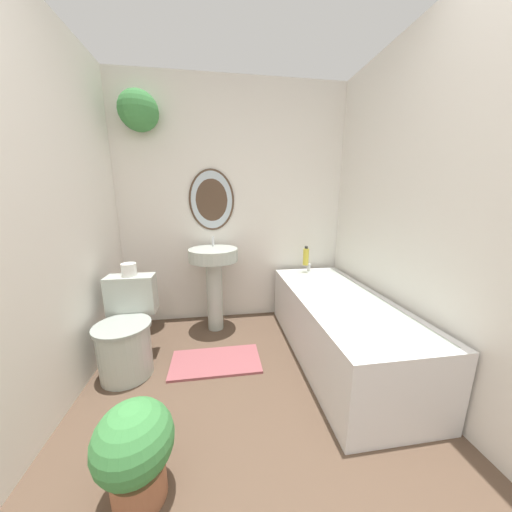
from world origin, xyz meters
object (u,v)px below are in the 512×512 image
Objects in this scene: pedestal_sink at (214,271)px; bathtub at (338,324)px; shampoo_bottle at (306,256)px; potted_plant at (135,449)px; toilet at (127,334)px; toilet_paper_roll at (129,270)px.

bathtub is (1.00, -0.60, -0.32)m from pedestal_sink.
shampoo_bottle is 0.42× the size of potted_plant.
pedestal_sink is 0.56× the size of bathtub.
pedestal_sink is (0.65, 0.54, 0.31)m from toilet.
toilet_paper_roll is (-1.64, 0.26, 0.46)m from bathtub.
potted_plant is at bearing -146.76° from bathtub.
bathtub is at bearing -2.22° from toilet.
toilet is 1.47× the size of potted_plant.
bathtub is at bearing -8.98° from toilet_paper_roll.
shampoo_bottle is 1.79× the size of toilet_paper_roll.
bathtub is 3.54× the size of potted_plant.
toilet is 1.75m from shampoo_bottle.
potted_plant is (-1.32, -0.86, -0.01)m from bathtub.
pedestal_sink is 1.97× the size of potted_plant.
toilet_paper_roll is at bearing 171.02° from bathtub.
pedestal_sink is 0.75m from toilet_paper_roll.
toilet is 6.23× the size of toilet_paper_roll.
shampoo_bottle is at bearing 21.33° from toilet.
potted_plant is (-1.27, -1.55, -0.43)m from shampoo_bottle.
pedestal_sink is at bearing 39.84° from toilet.
pedestal_sink reaches higher than toilet_paper_roll.
toilet is at bearing 109.21° from potted_plant.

